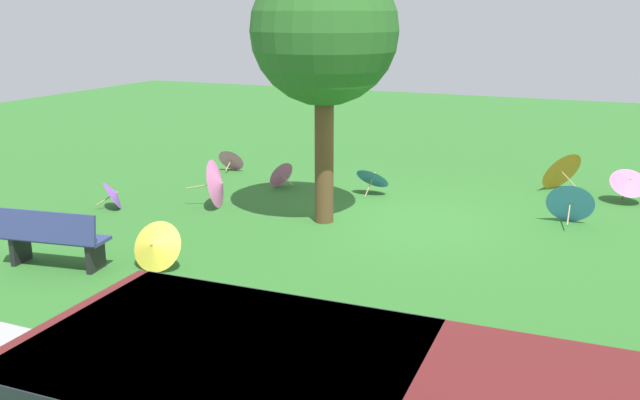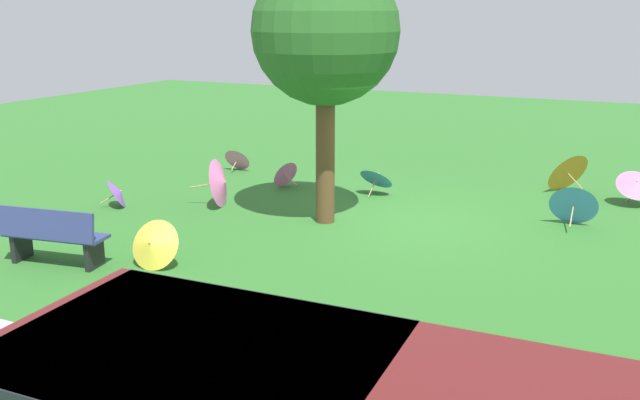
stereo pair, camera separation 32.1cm
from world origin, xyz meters
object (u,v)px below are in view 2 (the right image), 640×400
parasol_yellow_0 (152,244)px  parasol_pink_3 (284,173)px  parasol_pink_1 (222,183)px  parasol_orange_0 (565,170)px  shade_tree (326,33)px  parasol_blue_1 (574,202)px  parasol_pink_0 (238,158)px  parasol_blue_0 (377,176)px  park_bench (53,236)px  parasol_purple_0 (119,192)px  parasol_pink_2 (636,183)px

parasol_yellow_0 → parasol_pink_3: size_ratio=1.16×
parasol_pink_1 → parasol_orange_0: size_ratio=0.88×
shade_tree → parasol_blue_1: bearing=-157.3°
parasol_pink_0 → parasol_pink_1: bearing=116.1°
parasol_pink_1 → parasol_blue_0: bearing=-138.7°
park_bench → parasol_purple_0: bearing=-66.1°
parasol_pink_2 → parasol_blue_1: (0.96, 1.80, -0.04)m
shade_tree → parasol_blue_0: (-0.17, -2.19, -2.94)m
parasol_orange_0 → parasol_purple_0: bearing=32.6°
shade_tree → parasol_pink_0: size_ratio=7.09×
shade_tree → parasol_yellow_0: 4.56m
parasol_blue_0 → parasol_pink_0: bearing=-10.7°
parasol_pink_1 → parasol_pink_2: bearing=-154.7°
parasol_blue_0 → parasol_yellow_0: 5.61m
parasol_yellow_0 → parasol_pink_2: bearing=-133.3°
parasol_yellow_0 → parasol_blue_1: (-5.39, -4.92, 0.04)m
parasol_pink_1 → shade_tree: bearing=178.3°
park_bench → parasol_pink_1: bearing=-97.3°
parasol_pink_0 → parasol_blue_0: parasol_blue_0 is taller
parasol_yellow_0 → parasol_pink_1: 3.42m
parasol_pink_0 → parasol_pink_1: 3.17m
parasol_purple_0 → parasol_yellow_0: bearing=138.5°
parasol_blue_0 → parasol_orange_0: size_ratio=0.72×
park_bench → parasol_orange_0: size_ratio=1.46×
park_bench → parasol_pink_1: 3.85m
shade_tree → parasol_pink_1: 3.62m
parasol_purple_0 → park_bench: bearing=113.9°
parasol_pink_0 → parasol_pink_1: parasol_pink_1 is taller
parasol_blue_1 → parasol_orange_0: bearing=-80.0°
parasol_pink_0 → parasol_blue_0: size_ratio=0.80×
parasol_pink_0 → parasol_orange_0: bearing=-170.7°
shade_tree → parasol_orange_0: shade_tree is taller
parasol_pink_2 → parasol_blue_1: parasol_blue_1 is taller
shade_tree → parasol_blue_0: 3.67m
parasol_purple_0 → parasol_blue_0: (-4.21, -3.01, 0.10)m
parasol_pink_3 → park_bench: bearing=81.4°
parasol_blue_1 → parasol_purple_0: bearing=17.3°
shade_tree → parasol_blue_0: shade_tree is taller
parasol_pink_0 → parasol_pink_1: size_ratio=0.65×
park_bench → parasol_pink_0: size_ratio=2.54×
shade_tree → parasol_blue_0: size_ratio=5.67×
parasol_purple_0 → parasol_blue_0: 5.17m
parasol_purple_0 → parasol_blue_1: parasol_blue_1 is taller
parasol_blue_0 → parasol_purple_0: bearing=35.6°
parasol_pink_0 → parasol_blue_1: parasol_blue_1 is taller
shade_tree → parasol_yellow_0: size_ratio=5.71×
parasol_blue_1 → parasol_blue_0: bearing=-7.1°
parasol_purple_0 → parasol_pink_2: (-9.06, -4.33, 0.17)m
parasol_yellow_0 → parasol_pink_1: size_ratio=0.81×
parasol_pink_1 → parasol_pink_3: (-0.37, -1.88, -0.18)m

